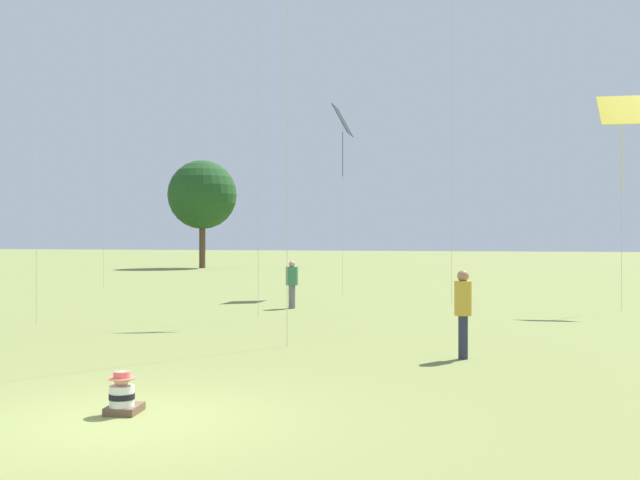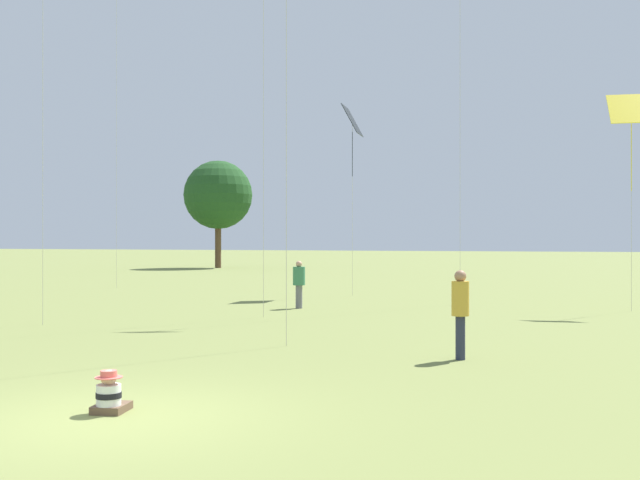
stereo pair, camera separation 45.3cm
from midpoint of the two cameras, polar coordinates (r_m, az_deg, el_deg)
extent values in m
plane|color=olive|center=(9.74, -14.49, -13.11)|extent=(300.00, 300.00, 0.00)
cube|color=brown|center=(10.15, -14.35, -12.28)|extent=(0.49, 0.56, 0.10)
cylinder|color=white|center=(10.03, -14.54, -11.36)|extent=(0.37, 0.37, 0.27)
cylinder|color=black|center=(10.03, -14.54, -11.36)|extent=(0.39, 0.39, 0.07)
sphere|color=#DBAD89|center=(9.99, -14.54, -10.12)|extent=(0.20, 0.20, 0.20)
cylinder|color=#E0665B|center=(9.99, -14.54, -10.10)|extent=(0.35, 0.35, 0.01)
cylinder|color=#E0665B|center=(9.99, -14.54, -9.86)|extent=(0.21, 0.21, 0.09)
cylinder|color=slate|center=(24.36, -1.08, -4.35)|extent=(0.25, 0.25, 0.76)
cylinder|color=#387A51|center=(24.32, -1.08, -2.76)|extent=(0.45, 0.45, 0.60)
sphere|color=tan|center=(24.30, -1.08, -1.85)|extent=(0.20, 0.20, 0.20)
cylinder|color=#282D42|center=(14.21, 11.55, -7.31)|extent=(0.25, 0.25, 0.81)
cylinder|color=gold|center=(14.13, 11.55, -4.39)|extent=(0.46, 0.46, 0.64)
sphere|color=#A37556|center=(14.11, 11.55, -2.71)|extent=(0.22, 0.22, 0.22)
cube|color=yellow|center=(25.60, 23.11, 9.21)|extent=(1.49, 1.12, 1.05)
cylinder|color=yellow|center=(25.39, 23.11, 5.81)|extent=(0.02, 0.02, 2.10)
cylinder|color=#BCB7A8|center=(25.28, 23.11, 2.13)|extent=(0.01, 0.01, 6.32)
cylinder|color=#BCB7A8|center=(26.97, 11.11, 13.36)|extent=(0.01, 0.01, 16.91)
cube|color=#1E2328|center=(30.38, 2.91, 9.09)|extent=(0.82, 1.42, 1.20)
cylinder|color=#1E2328|center=(30.19, 2.91, 6.54)|extent=(0.02, 0.02, 1.78)
cylinder|color=#BCB7A8|center=(30.02, 2.91, 2.46)|extent=(0.01, 0.01, 7.03)
cylinder|color=#BCB7A8|center=(36.85, -14.90, 11.46)|extent=(0.01, 0.01, 19.11)
cylinder|color=#BCB7A8|center=(22.38, -3.73, 16.00)|extent=(0.01, 0.01, 16.78)
cylinder|color=#BCB7A8|center=(21.33, -19.78, 13.41)|extent=(0.01, 0.01, 14.32)
cylinder|color=brown|center=(61.00, -7.56, -0.06)|extent=(0.50, 0.50, 4.39)
sphere|color=#1E471E|center=(61.12, -7.56, 3.43)|extent=(5.54, 5.54, 5.54)
camera|label=1|loc=(0.23, -89.20, 0.00)|focal=42.00mm
camera|label=2|loc=(0.23, 90.80, 0.00)|focal=42.00mm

